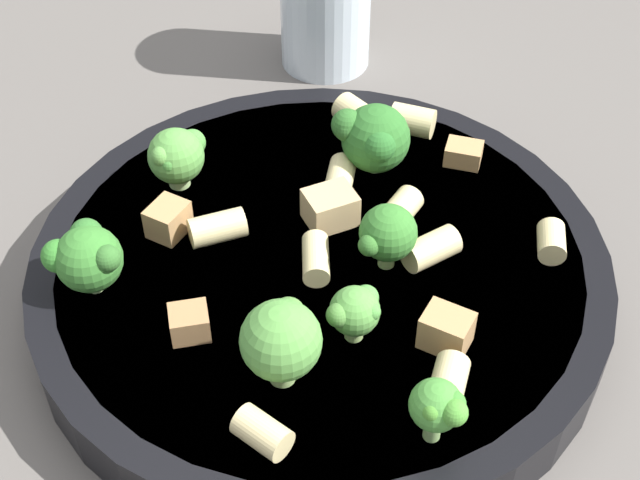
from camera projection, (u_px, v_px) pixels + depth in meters
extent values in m
plane|color=#5B5651|center=(320.00, 295.00, 0.48)|extent=(2.00, 2.00, 0.00)
cylinder|color=black|center=(320.00, 275.00, 0.47)|extent=(0.30, 0.30, 0.03)
cylinder|color=beige|center=(320.00, 258.00, 0.46)|extent=(0.27, 0.27, 0.01)
torus|color=black|center=(320.00, 257.00, 0.46)|extent=(0.29, 0.29, 0.00)
cylinder|color=#9EC175|center=(95.00, 281.00, 0.44)|extent=(0.01, 0.01, 0.01)
sphere|color=#387A2D|center=(89.00, 259.00, 0.42)|extent=(0.03, 0.03, 0.03)
sphere|color=#346B2A|center=(107.00, 258.00, 0.41)|extent=(0.01, 0.01, 0.01)
sphere|color=#306C2A|center=(86.00, 235.00, 0.43)|extent=(0.02, 0.02, 0.02)
sphere|color=#347E2B|center=(58.00, 256.00, 0.42)|extent=(0.02, 0.02, 0.02)
cylinder|color=#93B766|center=(386.00, 260.00, 0.44)|extent=(0.01, 0.01, 0.01)
sphere|color=#387A2D|center=(387.00, 237.00, 0.43)|extent=(0.03, 0.03, 0.03)
sphere|color=#356B2D|center=(404.00, 231.00, 0.43)|extent=(0.01, 0.01, 0.01)
sphere|color=#38752A|center=(390.00, 220.00, 0.44)|extent=(0.02, 0.02, 0.02)
sphere|color=#346D29|center=(369.00, 245.00, 0.43)|extent=(0.01, 0.01, 0.01)
cylinder|color=#84AD60|center=(433.00, 426.00, 0.37)|extent=(0.01, 0.01, 0.01)
sphere|color=#478E38|center=(436.00, 405.00, 0.36)|extent=(0.02, 0.02, 0.02)
sphere|color=#4A9433|center=(454.00, 412.00, 0.35)|extent=(0.01, 0.01, 0.01)
sphere|color=#4A9130|center=(432.00, 411.00, 0.35)|extent=(0.01, 0.01, 0.01)
sphere|color=#3D832F|center=(452.00, 404.00, 0.36)|extent=(0.01, 0.01, 0.01)
cylinder|color=#84AD60|center=(374.00, 163.00, 0.50)|extent=(0.01, 0.01, 0.01)
sphere|color=#2D6B28|center=(376.00, 138.00, 0.49)|extent=(0.04, 0.04, 0.04)
sphere|color=#2B6A29|center=(379.00, 145.00, 0.48)|extent=(0.02, 0.02, 0.02)
sphere|color=#2B5C25|center=(354.00, 130.00, 0.48)|extent=(0.01, 0.01, 0.01)
sphere|color=#2F6728|center=(355.00, 126.00, 0.48)|extent=(0.02, 0.02, 0.02)
cylinder|color=#9EC175|center=(179.00, 177.00, 0.49)|extent=(0.01, 0.01, 0.01)
sphere|color=#569942|center=(176.00, 156.00, 0.48)|extent=(0.03, 0.03, 0.03)
sphere|color=#4D933D|center=(192.00, 143.00, 0.49)|extent=(0.02, 0.02, 0.02)
sphere|color=#5A9A43|center=(161.00, 156.00, 0.47)|extent=(0.01, 0.01, 0.01)
sphere|color=#4E9E41|center=(170.00, 163.00, 0.47)|extent=(0.01, 0.01, 0.01)
cylinder|color=#93B766|center=(279.00, 367.00, 0.39)|extent=(0.01, 0.01, 0.01)
sphere|color=#569942|center=(278.00, 340.00, 0.38)|extent=(0.04, 0.04, 0.04)
sphere|color=#51853A|center=(287.00, 314.00, 0.39)|extent=(0.02, 0.02, 0.02)
sphere|color=#598B41|center=(265.00, 319.00, 0.39)|extent=(0.01, 0.01, 0.01)
cylinder|color=#93B766|center=(354.00, 329.00, 0.41)|extent=(0.01, 0.01, 0.01)
sphere|color=#569942|center=(355.00, 311.00, 0.40)|extent=(0.02, 0.02, 0.02)
sphere|color=#519A41|center=(366.00, 298.00, 0.41)|extent=(0.01, 0.01, 0.01)
sphere|color=#4E863A|center=(339.00, 315.00, 0.40)|extent=(0.01, 0.01, 0.01)
sphere|color=#4D953E|center=(371.00, 312.00, 0.40)|extent=(0.01, 0.01, 0.01)
cylinder|color=beige|center=(337.00, 177.00, 0.49)|extent=(0.03, 0.02, 0.01)
cylinder|color=beige|center=(316.00, 258.00, 0.44)|extent=(0.03, 0.02, 0.01)
cylinder|color=beige|center=(216.00, 232.00, 0.46)|extent=(0.03, 0.03, 0.02)
cylinder|color=beige|center=(448.00, 383.00, 0.39)|extent=(0.03, 0.02, 0.02)
cylinder|color=beige|center=(398.00, 212.00, 0.47)|extent=(0.03, 0.02, 0.02)
cylinder|color=beige|center=(551.00, 241.00, 0.45)|extent=(0.02, 0.02, 0.01)
cylinder|color=beige|center=(413.00, 121.00, 0.52)|extent=(0.02, 0.03, 0.02)
cylinder|color=beige|center=(431.00, 249.00, 0.45)|extent=(0.03, 0.03, 0.02)
cylinder|color=beige|center=(266.00, 433.00, 0.37)|extent=(0.02, 0.03, 0.01)
cylinder|color=beige|center=(359.00, 116.00, 0.53)|extent=(0.03, 0.03, 0.02)
cube|color=tan|center=(339.00, 209.00, 0.47)|extent=(0.03, 0.03, 0.02)
cube|color=tan|center=(446.00, 330.00, 0.41)|extent=(0.02, 0.03, 0.02)
cube|color=#A87A4C|center=(189.00, 323.00, 0.41)|extent=(0.02, 0.02, 0.01)
cube|color=tan|center=(170.00, 216.00, 0.46)|extent=(0.02, 0.02, 0.02)
cube|color=tan|center=(464.00, 154.00, 0.51)|extent=(0.02, 0.02, 0.01)
cylinder|color=silver|center=(325.00, 18.00, 0.62)|extent=(0.05, 0.05, 0.07)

